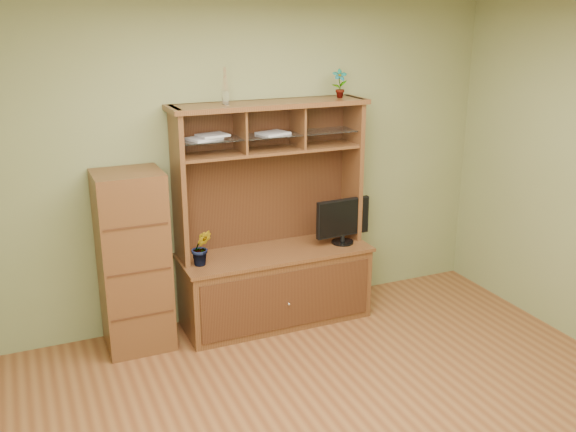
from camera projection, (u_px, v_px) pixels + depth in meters
room at (369, 236)px, 3.72m from camera, size 4.54×4.04×2.74m
media_hutch at (274, 264)px, 5.52m from camera, size 1.66×0.61×1.90m
monitor at (343, 220)px, 5.58m from camera, size 0.50×0.19×0.40m
orchid_plant at (201, 247)px, 5.11m from camera, size 0.18×0.16×0.30m
top_plant at (340, 83)px, 5.38m from camera, size 0.15×0.12×0.24m
reed_diffuser at (225, 90)px, 4.99m from camera, size 0.06×0.06×0.29m
magazines at (230, 136)px, 5.11m from camera, size 0.88×0.26×0.04m
side_cabinet at (134, 262)px, 5.03m from camera, size 0.52×0.47×1.45m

